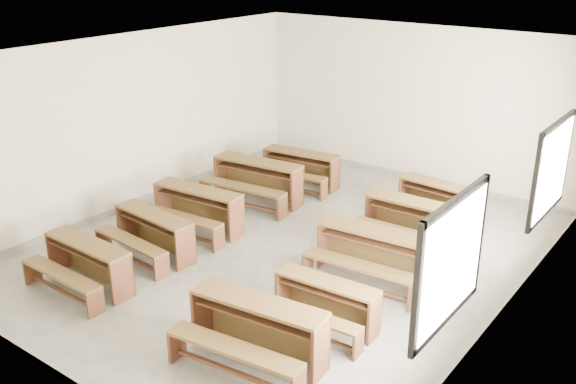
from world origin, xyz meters
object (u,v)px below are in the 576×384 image
Objects in this scene: desk_set_7 at (373,251)px; desk_set_9 at (440,200)px; desk_set_2 at (196,206)px; desk_set_5 at (256,327)px; desk_set_1 at (152,231)px; desk_set_3 at (256,178)px; desk_set_6 at (325,300)px; desk_set_4 at (300,166)px; desk_set_0 at (86,261)px; desk_set_8 at (415,221)px.

desk_set_7 is 2.58m from desk_set_9.
desk_set_2 is 3.92m from desk_set_5.
desk_set_1 is 0.90× the size of desk_set_7.
desk_set_3 reaches higher than desk_set_6.
desk_set_9 is at bearing 89.70° from desk_set_6.
desk_set_3 is 3.58m from desk_set_7.
desk_set_4 is (0.07, 3.93, 0.01)m from desk_set_1.
desk_set_9 is at bearing 60.49° from desk_set_0.
desk_set_1 is at bearing 152.68° from desk_set_5.
desk_set_0 is 0.87× the size of desk_set_7.
desk_set_6 is (3.27, -3.99, -0.05)m from desk_set_4.
desk_set_0 is at bearing -94.26° from desk_set_3.
desk_set_9 reaches higher than desk_set_6.
desk_set_6 is at bearing -82.37° from desk_set_9.
desk_set_1 is at bearing -93.71° from desk_set_3.
desk_set_5 is (3.09, -1.16, 0.05)m from desk_set_1.
desk_set_8 is (0.12, 3.93, -0.00)m from desk_set_5.
desk_set_0 is at bearing -116.20° from desk_set_9.
desk_set_8 reaches higher than desk_set_1.
desk_set_0 is 0.97× the size of desk_set_9.
desk_set_8 is (3.20, 4.05, 0.05)m from desk_set_0.
desk_set_7 is at bearing -28.30° from desk_set_3.
desk_set_1 is 0.85× the size of desk_set_3.
desk_set_3 is at bearing 137.17° from desk_set_6.
desk_set_2 is at bearing -95.71° from desk_set_3.
desk_set_7 reaches higher than desk_set_6.
desk_set_0 is 0.90× the size of desk_set_2.
desk_set_1 is (-0.01, 1.27, 0.00)m from desk_set_0.
desk_set_8 is 1.08× the size of desk_set_9.
desk_set_4 is at bearing -174.84° from desk_set_9.
desk_set_5 is at bearing -66.27° from desk_set_4.
desk_set_4 reaches higher than desk_set_6.
desk_set_4 is at bearing 113.99° from desk_set_5.
desk_set_3 is (-0.13, 4.03, 0.07)m from desk_set_0.
desk_set_9 reaches higher than desk_set_0.
desk_set_6 is at bearing 21.00° from desk_set_0.
desk_set_7 is (3.31, 0.29, 0.01)m from desk_set_2.
desk_set_8 is 1.20m from desk_set_9.
desk_set_8 is (3.32, 1.66, 0.01)m from desk_set_2.
desk_set_1 is 0.89× the size of desk_set_5.
desk_set_6 is at bearing -57.62° from desk_set_4.
desk_set_0 is 6.09m from desk_set_9.
desk_set_1 is 5.04m from desk_set_9.
desk_set_5 reaches higher than desk_set_2.
desk_set_2 is 0.92× the size of desk_set_3.
desk_set_8 is at bearing 84.95° from desk_set_7.
desk_set_6 is at bearing -89.47° from desk_set_7.
desk_set_3 is at bearing 178.86° from desk_set_8.
desk_set_6 is at bearing -23.84° from desk_set_2.
desk_set_1 is 0.92× the size of desk_set_2.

